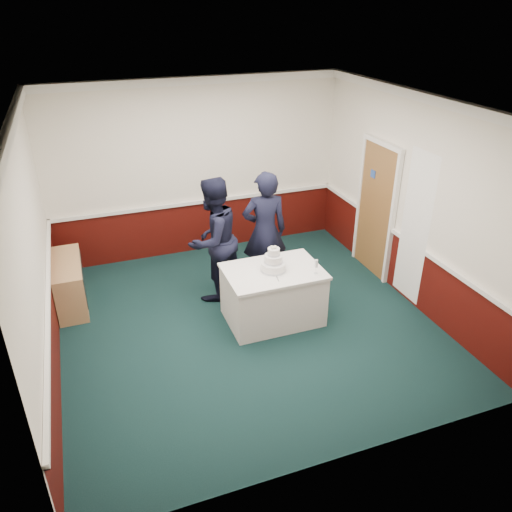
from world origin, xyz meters
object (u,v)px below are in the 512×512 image
object	(u,v)px
cake_knife	(277,277)
champagne_flute	(316,264)
person_woman	(265,231)
cake_table	(273,294)
person_man	(213,240)
wedding_cake	(273,263)
sideboard	(70,283)

from	to	relation	value
cake_knife	champagne_flute	distance (m)	0.55
cake_knife	person_woman	world-z (taller)	person_woman
cake_table	champagne_flute	bearing A→B (deg)	-29.25
cake_table	person_woman	size ratio (longest dim) A/B	0.70
person_man	person_woman	xyz separation A→B (m)	(0.81, 0.02, 0.00)
wedding_cake	champagne_flute	bearing A→B (deg)	-29.25
person_woman	champagne_flute	bearing A→B (deg)	111.19
person_woman	wedding_cake	bearing A→B (deg)	84.43
cake_table	person_man	xyz separation A→B (m)	(-0.59, 0.90, 0.54)
cake_table	wedding_cake	distance (m)	0.50
cake_knife	person_man	world-z (taller)	person_man
wedding_cake	cake_knife	distance (m)	0.23
champagne_flute	person_woman	world-z (taller)	person_woman
person_man	cake_knife	bearing A→B (deg)	84.64
cake_table	wedding_cake	size ratio (longest dim) A/B	3.63
cake_table	person_man	size ratio (longest dim) A/B	0.70
cake_knife	cake_table	bearing A→B (deg)	90.38
cake_table	cake_knife	distance (m)	0.44
cake_table	wedding_cake	bearing A→B (deg)	90.00
cake_knife	champagne_flute	bearing A→B (deg)	0.33
sideboard	cake_knife	distance (m)	3.10
wedding_cake	champagne_flute	distance (m)	0.57
person_man	wedding_cake	bearing A→B (deg)	90.92
wedding_cake	person_man	bearing A→B (deg)	123.28
cake_knife	sideboard	bearing A→B (deg)	157.77
sideboard	person_man	distance (m)	2.21
sideboard	person_man	size ratio (longest dim) A/B	0.64
cake_table	cake_knife	xyz separation A→B (m)	(-0.03, -0.20, 0.39)
wedding_cake	person_man	world-z (taller)	person_man
sideboard	cake_table	bearing A→B (deg)	-27.57
wedding_cake	sideboard	bearing A→B (deg)	152.43
sideboard	champagne_flute	bearing A→B (deg)	-27.84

